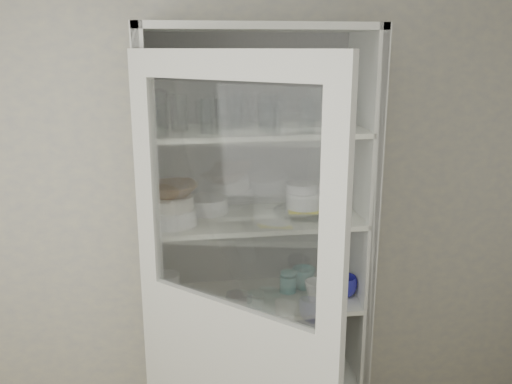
# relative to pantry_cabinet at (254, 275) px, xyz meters

# --- Properties ---
(wall_back) EXTENTS (3.60, 0.02, 2.60)m
(wall_back) POSITION_rel_pantry_cabinet_xyz_m (-0.20, 0.16, 0.36)
(wall_back) COLOR #A7A7A5
(wall_back) RESTS_ON ground
(pantry_cabinet) EXTENTS (1.00, 0.45, 2.10)m
(pantry_cabinet) POSITION_rel_pantry_cabinet_xyz_m (0.00, 0.00, 0.00)
(pantry_cabinet) COLOR silver
(pantry_cabinet) RESTS_ON floor
(cupboard_door) EXTENTS (0.68, 0.65, 2.00)m
(cupboard_door) POSITION_rel_pantry_cabinet_xyz_m (-0.18, -0.60, -0.07)
(cupboard_door) COLOR silver
(cupboard_door) RESTS_ON floor
(tumbler_0) EXTENTS (0.08, 0.08, 0.12)m
(tumbler_0) POSITION_rel_pantry_cabinet_xyz_m (-0.41, -0.22, 0.78)
(tumbler_0) COLOR silver
(tumbler_0) RESTS_ON shelf_glass
(tumbler_1) EXTENTS (0.09, 0.09, 0.14)m
(tumbler_1) POSITION_rel_pantry_cabinet_xyz_m (-0.21, -0.17, 0.79)
(tumbler_1) COLOR silver
(tumbler_1) RESTS_ON shelf_glass
(tumbler_2) EXTENTS (0.09, 0.09, 0.15)m
(tumbler_2) POSITION_rel_pantry_cabinet_xyz_m (-0.15, -0.22, 0.79)
(tumbler_2) COLOR silver
(tumbler_2) RESTS_ON shelf_glass
(tumbler_3) EXTENTS (0.08, 0.08, 0.13)m
(tumbler_3) POSITION_rel_pantry_cabinet_xyz_m (0.05, -0.22, 0.78)
(tumbler_3) COLOR silver
(tumbler_3) RESTS_ON shelf_glass
(tumbler_4) EXTENTS (0.07, 0.07, 0.13)m
(tumbler_4) POSITION_rel_pantry_cabinet_xyz_m (0.02, -0.20, 0.79)
(tumbler_4) COLOR silver
(tumbler_4) RESTS_ON shelf_glass
(tumbler_5) EXTENTS (0.09, 0.09, 0.14)m
(tumbler_5) POSITION_rel_pantry_cabinet_xyz_m (0.19, -0.21, 0.79)
(tumbler_5) COLOR silver
(tumbler_5) RESTS_ON shelf_glass
(tumbler_6) EXTENTS (0.10, 0.10, 0.15)m
(tumbler_6) POSITION_rel_pantry_cabinet_xyz_m (0.31, -0.17, 0.79)
(tumbler_6) COLOR silver
(tumbler_6) RESTS_ON shelf_glass
(tumbler_7) EXTENTS (0.09, 0.09, 0.14)m
(tumbler_7) POSITION_rel_pantry_cabinet_xyz_m (-0.41, -0.04, 0.79)
(tumbler_7) COLOR silver
(tumbler_7) RESTS_ON shelf_glass
(tumbler_8) EXTENTS (0.08, 0.08, 0.15)m
(tumbler_8) POSITION_rel_pantry_cabinet_xyz_m (-0.33, -0.08, 0.79)
(tumbler_8) COLOR silver
(tumbler_8) RESTS_ON shelf_glass
(tumbler_9) EXTENTS (0.09, 0.09, 0.14)m
(tumbler_9) POSITION_rel_pantry_cabinet_xyz_m (-0.10, -0.04, 0.79)
(tumbler_9) COLOR silver
(tumbler_9) RESTS_ON shelf_glass
(tumbler_10) EXTENTS (0.08, 0.08, 0.13)m
(tumbler_10) POSITION_rel_pantry_cabinet_xyz_m (0.04, -0.05, 0.78)
(tumbler_10) COLOR silver
(tumbler_10) RESTS_ON shelf_glass
(tumbler_11) EXTENTS (0.09, 0.09, 0.15)m
(tumbler_11) POSITION_rel_pantry_cabinet_xyz_m (0.06, -0.07, 0.79)
(tumbler_11) COLOR silver
(tumbler_11) RESTS_ON shelf_glass
(goblet_0) EXTENTS (0.08, 0.08, 0.18)m
(goblet_0) POSITION_rel_pantry_cabinet_xyz_m (-0.41, 0.06, 0.81)
(goblet_0) COLOR silver
(goblet_0) RESTS_ON shelf_glass
(goblet_1) EXTENTS (0.08, 0.08, 0.17)m
(goblet_1) POSITION_rel_pantry_cabinet_xyz_m (-0.06, 0.02, 0.81)
(goblet_1) COLOR silver
(goblet_1) RESTS_ON shelf_glass
(goblet_2) EXTENTS (0.07, 0.07, 0.16)m
(goblet_2) POSITION_rel_pantry_cabinet_xyz_m (0.11, 0.03, 0.80)
(goblet_2) COLOR silver
(goblet_2) RESTS_ON shelf_glass
(goblet_3) EXTENTS (0.07, 0.07, 0.16)m
(goblet_3) POSITION_rel_pantry_cabinet_xyz_m (0.41, 0.01, 0.80)
(goblet_3) COLOR silver
(goblet_3) RESTS_ON shelf_glass
(plate_stack_front) EXTENTS (0.21, 0.21, 0.07)m
(plate_stack_front) POSITION_rel_pantry_cabinet_xyz_m (-0.38, -0.13, 0.36)
(plate_stack_front) COLOR white
(plate_stack_front) RESTS_ON shelf_plates
(plate_stack_back) EXTENTS (0.20, 0.20, 0.07)m
(plate_stack_back) POSITION_rel_pantry_cabinet_xyz_m (-0.22, 0.03, 0.36)
(plate_stack_back) COLOR white
(plate_stack_back) RESTS_ON shelf_plates
(cream_bowl) EXTENTS (0.19, 0.19, 0.06)m
(cream_bowl) POSITION_rel_pantry_cabinet_xyz_m (-0.38, -0.13, 0.42)
(cream_bowl) COLOR white
(cream_bowl) RESTS_ON plate_stack_front
(terracotta_bowl) EXTENTS (0.24, 0.24, 0.06)m
(terracotta_bowl) POSITION_rel_pantry_cabinet_xyz_m (-0.38, -0.13, 0.48)
(terracotta_bowl) COLOR #512D0F
(terracotta_bowl) RESTS_ON cream_bowl
(glass_platter) EXTENTS (0.29, 0.29, 0.02)m
(glass_platter) POSITION_rel_pantry_cabinet_xyz_m (0.23, -0.05, 0.33)
(glass_platter) COLOR silver
(glass_platter) RESTS_ON shelf_plates
(yellow_trivet) EXTENTS (0.17, 0.17, 0.01)m
(yellow_trivet) POSITION_rel_pantry_cabinet_xyz_m (0.23, -0.05, 0.34)
(yellow_trivet) COLOR yellow
(yellow_trivet) RESTS_ON glass_platter
(white_ramekin) EXTENTS (0.18, 0.18, 0.07)m
(white_ramekin) POSITION_rel_pantry_cabinet_xyz_m (0.23, -0.05, 0.38)
(white_ramekin) COLOR white
(white_ramekin) RESTS_ON yellow_trivet
(grey_bowl_stack) EXTENTS (0.15, 0.15, 0.14)m
(grey_bowl_stack) POSITION_rel_pantry_cabinet_xyz_m (0.22, -0.04, 0.39)
(grey_bowl_stack) COLOR silver
(grey_bowl_stack) RESTS_ON shelf_plates
(mug_blue) EXTENTS (0.13, 0.13, 0.10)m
(mug_blue) POSITION_rel_pantry_cabinet_xyz_m (0.41, -0.13, -0.03)
(mug_blue) COLOR #1F299E
(mug_blue) RESTS_ON shelf_mugs
(mug_teal) EXTENTS (0.14, 0.14, 0.11)m
(mug_teal) POSITION_rel_pantry_cabinet_xyz_m (0.24, -0.01, -0.03)
(mug_teal) COLOR #2A6D7A
(mug_teal) RESTS_ON shelf_mugs
(mug_white) EXTENTS (0.12, 0.12, 0.10)m
(mug_white) POSITION_rel_pantry_cabinet_xyz_m (0.27, -0.15, -0.03)
(mug_white) COLOR white
(mug_white) RESTS_ON shelf_mugs
(teal_jar) EXTENTS (0.08, 0.08, 0.10)m
(teal_jar) POSITION_rel_pantry_cabinet_xyz_m (0.16, -0.04, -0.03)
(teal_jar) COLOR #2A6D7A
(teal_jar) RESTS_ON shelf_mugs
(measuring_cups) EXTENTS (0.10, 0.10, 0.04)m
(measuring_cups) POSITION_rel_pantry_cabinet_xyz_m (-0.10, -0.11, -0.06)
(measuring_cups) COLOR #A8A9B5
(measuring_cups) RESTS_ON shelf_mugs
(white_canister) EXTENTS (0.11, 0.11, 0.13)m
(white_canister) POSITION_rel_pantry_cabinet_xyz_m (-0.41, -0.04, -0.01)
(white_canister) COLOR white
(white_canister) RESTS_ON shelf_mugs
(cream_dish) EXTENTS (0.25, 0.25, 0.07)m
(cream_dish) POSITION_rel_pantry_cabinet_xyz_m (-0.13, -0.06, -0.45)
(cream_dish) COLOR white
(cream_dish) RESTS_ON shelf_bot
(tin_box) EXTENTS (0.20, 0.16, 0.05)m
(tin_box) POSITION_rel_pantry_cabinet_xyz_m (0.11, -0.10, -0.45)
(tin_box) COLOR #B3B3B3
(tin_box) RESTS_ON shelf_bot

